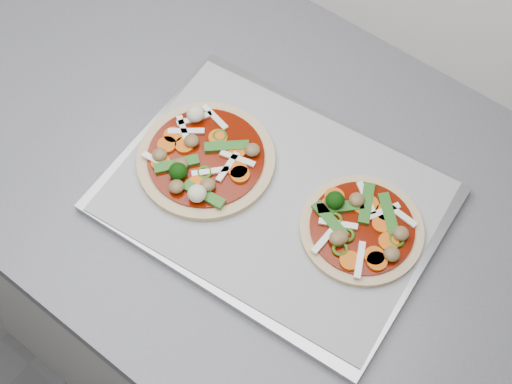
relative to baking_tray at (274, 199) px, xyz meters
The scene contains 6 objects.
base_cabinet 0.49m from the baking_tray, ahead, with size 3.60×0.60×0.86m, color #B9B9B7.
countertop 0.11m from the baking_tray, ahead, with size 3.60×0.60×0.04m, color slate.
baking_tray is the anchor object (origin of this frame).
parchment 0.01m from the baking_tray, ahead, with size 0.39×0.28×0.00m, color #9E9EA3.
pizza_left 0.11m from the baking_tray, behind, with size 0.22×0.22×0.03m.
pizza_right 0.12m from the baking_tray, 12.42° to the left, with size 0.19×0.19×0.03m.
Camera 1 is at (0.15, 0.91, 1.70)m, focal length 50.00 mm.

